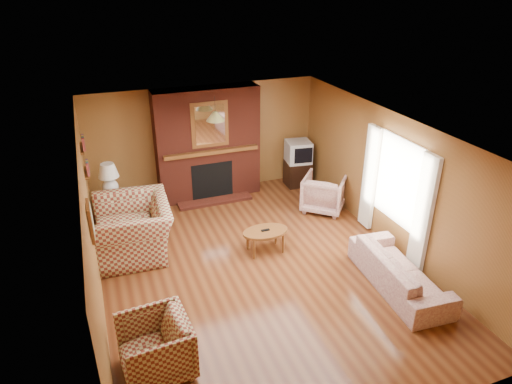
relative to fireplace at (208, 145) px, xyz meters
name	(u,v)px	position (x,y,z in m)	size (l,w,h in m)	color
floor	(258,268)	(0.00, -2.98, -1.18)	(6.50, 6.50, 0.00)	#49210F
ceiling	(258,131)	(0.00, -2.98, 1.22)	(6.50, 6.50, 0.00)	white
wall_back	(205,140)	(0.00, 0.27, 0.02)	(6.50, 6.50, 0.00)	#925E2D
wall_front	(377,348)	(0.00, -6.23, 0.02)	(6.50, 6.50, 0.00)	#925E2D
wall_left	(91,233)	(-2.50, -2.98, 0.02)	(6.50, 6.50, 0.00)	#925E2D
wall_right	(391,181)	(2.50, -2.98, 0.02)	(6.50, 6.50, 0.00)	#925E2D
fireplace	(208,145)	(0.00, 0.00, 0.00)	(2.20, 0.82, 2.40)	#5A1E13
window_right	(396,190)	(2.45, -3.18, -0.06)	(0.10, 1.85, 2.00)	beige
bookshelf	(85,156)	(-2.44, -1.08, 0.48)	(0.09, 0.55, 0.71)	brown
botanical_print	(91,221)	(-2.47, -3.28, 0.37)	(0.05, 0.40, 0.50)	brown
pendant_light	(215,116)	(0.00, -0.68, 0.82)	(0.36, 0.36, 0.48)	black
plaid_loveseat	(133,228)	(-1.85, -1.75, -0.71)	(1.46, 1.28, 0.95)	maroon
plaid_armchair	(155,347)	(-1.95, -4.60, -0.80)	(0.82, 0.84, 0.77)	maroon
floral_sofa	(400,271)	(1.90, -4.23, -0.89)	(1.97, 0.77, 0.58)	beige
floral_armchair	(324,193)	(2.03, -1.50, -0.80)	(0.81, 0.83, 0.76)	beige
coffee_table	(265,233)	(0.31, -2.55, -0.82)	(0.82, 0.51, 0.44)	brown
side_table	(114,208)	(-2.10, -0.53, -0.87)	(0.47, 0.47, 0.62)	brown
table_lamp	(109,177)	(-2.10, -0.53, -0.21)	(0.38, 0.38, 0.64)	white
tv_stand	(297,173)	(2.05, -0.18, -0.89)	(0.53, 0.48, 0.58)	black
crt_tv	(298,152)	(2.05, -0.19, -0.36)	(0.60, 0.60, 0.49)	#B1B4B9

